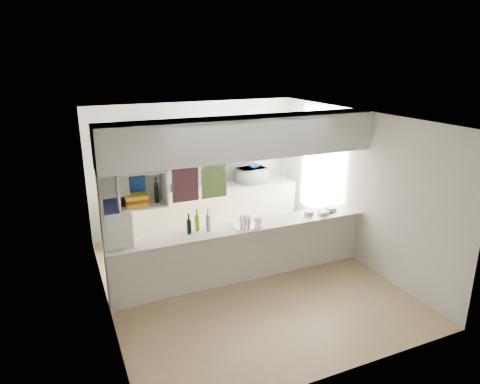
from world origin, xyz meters
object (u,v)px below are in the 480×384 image
bowl (254,166)px  wine_bottles (198,224)px  dish_rack (247,222)px  microwave (252,175)px

bowl → wine_bottles: (-1.88, -2.04, -0.22)m
bowl → dish_rack: 2.46m
microwave → wine_bottles: bearing=41.1°
dish_rack → wine_bottles: size_ratio=1.17×
bowl → dish_rack: bowl is taller
microwave → wine_bottles: size_ratio=1.55×
bowl → wine_bottles: size_ratio=0.65×
microwave → bowl: size_ratio=2.38×
microwave → dish_rack: size_ratio=1.33×
microwave → dish_rack: bearing=56.2°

